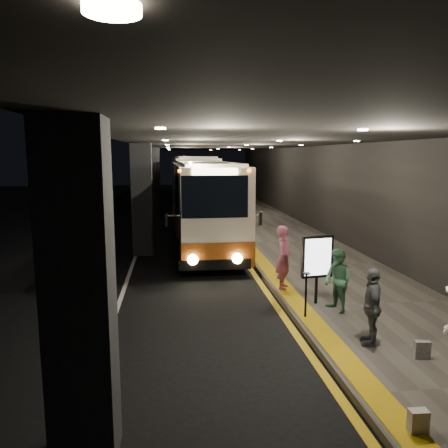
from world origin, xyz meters
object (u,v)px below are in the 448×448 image
coach_second (192,187)px  passenger_boarding (284,257)px  bag_plain (418,421)px  passenger_waiting_grey (372,306)px  coach_main (202,207)px  bag_polka (422,350)px  passenger_waiting_green (338,281)px  info_sign (317,258)px  stanchion_post (306,295)px

coach_second → passenger_boarding: 17.57m
bag_plain → passenger_waiting_grey: bearing=77.5°
coach_second → coach_main: bearing=-91.2°
passenger_boarding → bag_plain: 6.70m
coach_main → coach_second: 10.32m
coach_main → passenger_boarding: bearing=-76.9°
passenger_boarding → bag_polka: (1.49, -4.58, -0.74)m
passenger_boarding → passenger_waiting_grey: (0.81, -3.84, -0.12)m
coach_second → passenger_boarding: (1.76, -17.47, -0.74)m
passenger_boarding → coach_main: bearing=36.6°
passenger_boarding → bag_plain: size_ratio=5.59×
passenger_waiting_green → info_sign: 0.82m
passenger_waiting_grey → coach_second: bearing=-157.2°
coach_main → info_sign: (2.34, -8.50, -0.36)m
passenger_waiting_green → bag_polka: bearing=-2.3°
passenger_waiting_green → bag_polka: size_ratio=4.53×
bag_polka → info_sign: bearing=106.7°
passenger_boarding → passenger_waiting_grey: size_ratio=1.15×
coach_main → bag_polka: (3.31, -11.74, -1.39)m
info_sign → stanchion_post: bearing=-130.0°
bag_polka → bag_plain: bag_polka is taller
coach_main → passenger_boarding: 7.41m
bag_polka → info_sign: (-0.97, 3.24, 1.03)m
passenger_waiting_grey → bag_polka: size_ratio=4.61×
passenger_boarding → passenger_waiting_green: passenger_boarding is taller
coach_second → info_sign: 18.96m
coach_second → bag_plain: bearing=-86.3°
passenger_waiting_green → bag_polka: passenger_waiting_green is taller
bag_polka → stanchion_post: stanchion_post is taller
coach_second → stanchion_post: coach_second is taller
coach_main → bag_polka: size_ratio=33.52×
passenger_waiting_grey → bag_plain: 2.95m
stanchion_post → coach_main: bearing=100.6°
passenger_waiting_grey → stanchion_post: 1.82m
info_sign → passenger_waiting_green: bearing=-71.2°
passenger_waiting_grey → bag_polka: 1.18m
bag_plain → info_sign: (0.33, 5.31, 1.04)m
passenger_waiting_green → info_sign: info_sign is taller
bag_plain → info_sign: size_ratio=0.18×
stanchion_post → passenger_waiting_green: bearing=18.5°
passenger_waiting_grey → stanchion_post: passenger_waiting_grey is taller
coach_main → coach_second: (0.06, 10.32, 0.09)m
passenger_boarding → stanchion_post: bearing=-159.0°
coach_second → bag_polka: (3.25, -22.05, -1.48)m
info_sign → coach_second: bearing=88.7°
passenger_boarding → info_sign: 1.47m
passenger_waiting_green → coach_second: bearing=171.2°
coach_second → bag_polka: 22.34m
stanchion_post → bag_plain: bearing=-86.9°
passenger_boarding → info_sign: passenger_boarding is taller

